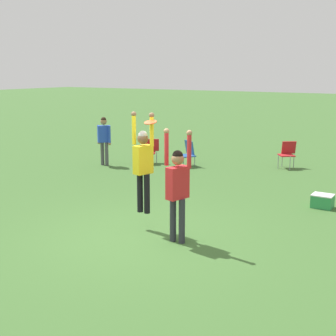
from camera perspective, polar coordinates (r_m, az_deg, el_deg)
The scene contains 9 objects.
ground_plane at distance 9.24m, azimuth -3.12°, elevation -8.35°, with size 120.00×120.00×0.00m, color #3D662D.
person_jumping at distance 9.29m, azimuth -3.05°, elevation 0.90°, with size 0.53×0.42×2.04m.
person_defending at distance 8.62m, azimuth 1.17°, elevation -1.89°, with size 0.58×0.47×2.15m.
frisbee at distance 8.90m, azimuth -2.16°, elevation 5.60°, with size 0.24×0.24×0.07m.
camping_chair_0 at distance 16.27m, azimuth -2.27°, elevation 2.27°, with size 0.70×0.77×0.84m.
camping_chair_2 at distance 15.97m, azimuth 14.35°, elevation 1.88°, with size 0.65×0.73×0.88m.
camping_chair_3 at distance 15.80m, azimuth 2.39°, elevation 1.94°, with size 0.72×0.79×0.85m.
person_spectator_near at distance 15.96m, azimuth -7.80°, elevation 3.80°, with size 0.57×0.45×1.64m.
cooler_box at distance 11.64m, azimuth 18.32°, elevation -3.84°, with size 0.48×0.40×0.32m.
Camera 1 is at (5.02, -7.07, 3.19)m, focal length 50.00 mm.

